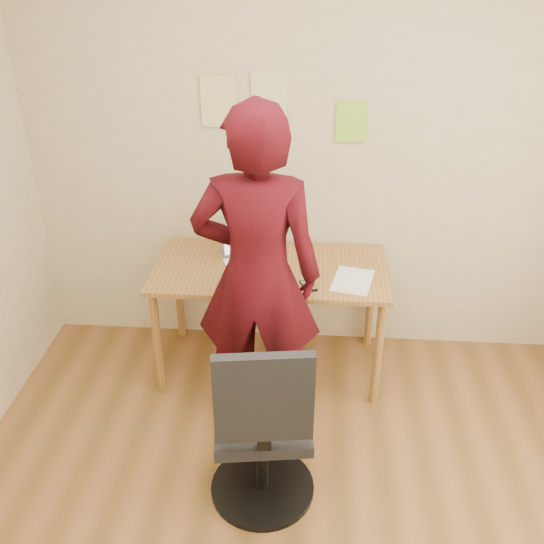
# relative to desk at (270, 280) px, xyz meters

# --- Properties ---
(room) EXTENTS (3.58, 3.58, 2.78)m
(room) POSITION_rel_desk_xyz_m (0.21, -1.38, 0.70)
(room) COLOR brown
(room) RESTS_ON ground
(desk) EXTENTS (1.40, 0.70, 0.74)m
(desk) POSITION_rel_desk_xyz_m (0.00, 0.00, 0.00)
(desk) COLOR olive
(desk) RESTS_ON ground
(laptop) EXTENTS (0.41, 0.39, 0.23)m
(laptop) POSITION_rel_desk_xyz_m (-0.13, 0.07, 0.14)
(laptop) COLOR #BBBCC3
(laptop) RESTS_ON desk
(paper_sheet) EXTENTS (0.27, 0.34, 0.00)m
(paper_sheet) POSITION_rel_desk_xyz_m (0.49, -0.12, 0.09)
(paper_sheet) COLOR white
(paper_sheet) RESTS_ON desk
(phone) EXTENTS (0.11, 0.14, 0.01)m
(phone) POSITION_rel_desk_xyz_m (0.23, -0.21, 0.09)
(phone) COLOR black
(phone) RESTS_ON desk
(wall_note_left) EXTENTS (0.21, 0.00, 0.30)m
(wall_note_left) POSITION_rel_desk_xyz_m (-0.33, 0.36, 0.98)
(wall_note_left) COLOR #DED784
(wall_note_left) RESTS_ON room
(wall_note_mid) EXTENTS (0.21, 0.00, 0.30)m
(wall_note_mid) POSITION_rel_desk_xyz_m (-0.03, 0.36, 1.00)
(wall_note_mid) COLOR #DED784
(wall_note_mid) RESTS_ON room
(wall_note_right) EXTENTS (0.18, 0.00, 0.24)m
(wall_note_right) POSITION_rel_desk_xyz_m (0.45, 0.36, 0.88)
(wall_note_right) COLOR #97D730
(wall_note_right) RESTS_ON room
(office_chair) EXTENTS (0.53, 0.53, 1.01)m
(office_chair) POSITION_rel_desk_xyz_m (0.05, -1.08, -0.22)
(office_chair) COLOR black
(office_chair) RESTS_ON ground
(person) EXTENTS (0.69, 0.47, 1.86)m
(person) POSITION_rel_desk_xyz_m (-0.03, -0.45, 0.28)
(person) COLOR #3B080E
(person) RESTS_ON ground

